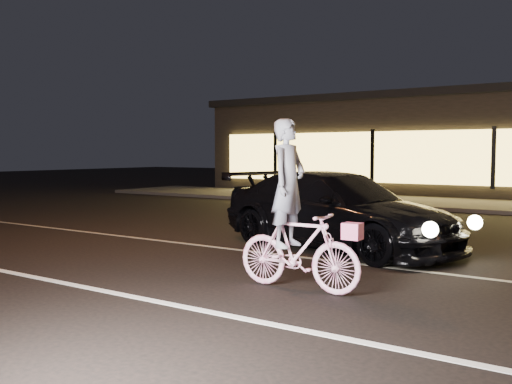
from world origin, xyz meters
The scene contains 6 objects.
ground centered at (0.00, 0.00, 0.00)m, with size 90.00×90.00×0.00m, color black.
lane_stripe_near centered at (0.00, -1.50, 0.00)m, with size 60.00×0.12×0.01m, color silver.
lane_stripe_far centered at (0.00, 2.00, 0.00)m, with size 60.00×0.10×0.01m, color gray.
sidewalk centered at (0.00, 13.00, 0.06)m, with size 30.00×4.00×0.12m, color #383533.
cyclist centered at (0.54, -0.04, 0.79)m, with size 1.77×0.61×2.23m.
sedan centered at (-0.40, 3.18, 0.71)m, with size 5.27×3.22×1.43m.
Camera 1 is at (4.20, -6.43, 1.79)m, focal length 40.00 mm.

